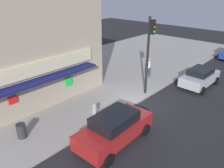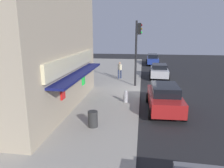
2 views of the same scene
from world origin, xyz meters
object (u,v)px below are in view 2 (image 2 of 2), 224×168
(pedestrian, at_px, (120,69))
(traffic_light, at_px, (137,45))
(trash_can, at_px, (93,119))
(parked_car_blue, at_px, (153,59))
(parked_car_silver, at_px, (159,71))
(fire_hydrant, at_px, (126,97))
(parked_car_red, at_px, (164,98))

(pedestrian, bearing_deg, traffic_light, -148.26)
(trash_can, xyz_separation_m, parked_car_blue, (23.41, -3.91, 0.30))
(pedestrian, relative_size, parked_car_silver, 0.44)
(traffic_light, distance_m, pedestrian, 4.35)
(trash_can, distance_m, parked_car_silver, 13.92)
(trash_can, bearing_deg, fire_hydrant, -17.92)
(fire_hydrant, distance_m, parked_car_red, 2.66)
(traffic_light, bearing_deg, pedestrian, 31.74)
(fire_hydrant, bearing_deg, parked_car_blue, -7.60)
(pedestrian, height_order, parked_car_red, pedestrian)
(trash_can, relative_size, parked_car_red, 0.18)
(trash_can, relative_size, parked_car_blue, 0.18)
(traffic_light, distance_m, fire_hydrant, 5.85)
(fire_hydrant, height_order, parked_car_red, parked_car_red)
(trash_can, distance_m, parked_car_red, 4.99)
(pedestrian, distance_m, parked_car_blue, 12.10)
(parked_car_silver, bearing_deg, pedestrian, 108.02)
(trash_can, relative_size, pedestrian, 0.47)
(traffic_light, height_order, parked_car_red, traffic_light)
(parked_car_blue, bearing_deg, parked_car_red, 179.71)
(trash_can, bearing_deg, parked_car_red, -49.91)
(pedestrian, height_order, parked_car_silver, pedestrian)
(parked_car_blue, bearing_deg, traffic_light, 172.04)
(traffic_light, height_order, parked_car_silver, traffic_light)
(parked_car_red, bearing_deg, fire_hydrant, 69.52)
(fire_hydrant, xyz_separation_m, parked_car_red, (-0.92, -2.47, 0.32))
(traffic_light, bearing_deg, parked_car_red, -161.73)
(pedestrian, relative_size, parked_car_blue, 0.38)
(parked_car_blue, bearing_deg, fire_hydrant, 172.40)
(pedestrian, xyz_separation_m, parked_car_silver, (1.34, -4.11, -0.29))
(fire_hydrant, xyz_separation_m, trash_can, (-4.13, 1.34, 0.01))
(parked_car_silver, bearing_deg, parked_car_red, 177.83)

